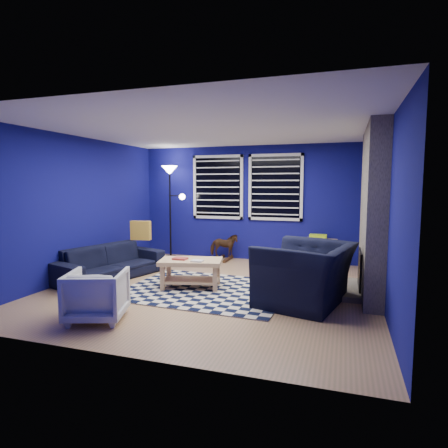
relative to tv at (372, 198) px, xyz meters
name	(u,v)px	position (x,y,z in m)	size (l,w,h in m)	color
floor	(212,289)	(-2.45, -2.00, -1.40)	(5.00, 5.00, 0.00)	tan
ceiling	(212,129)	(-2.45, -2.00, 1.10)	(5.00, 5.00, 0.00)	white
wall_back	(251,203)	(-2.45, 0.50, -0.15)	(5.00, 5.00, 0.00)	navy
wall_left	(79,208)	(-4.95, -2.00, -0.15)	(5.00, 5.00, 0.00)	navy
wall_right	(385,215)	(0.05, -2.00, -0.15)	(5.00, 5.00, 0.00)	navy
fireplace	(371,215)	(-0.09, -1.50, -0.20)	(0.65, 2.00, 2.50)	gray
window_left	(218,187)	(-3.20, 0.46, 0.20)	(1.17, 0.06, 1.42)	black
window_right	(275,187)	(-1.90, 0.46, 0.20)	(1.17, 0.06, 1.42)	black
tv	(372,198)	(0.00, 0.00, 0.00)	(0.07, 1.00, 0.58)	black
rug	(206,290)	(-2.51, -2.11, -1.39)	(2.50, 2.00, 0.02)	black
sofa	(110,262)	(-4.40, -1.92, -1.11)	(0.78, 1.99, 0.58)	black
armchair_big	(306,274)	(-0.96, -2.31, -0.98)	(1.14, 1.31, 0.85)	black
armchair_bent	(97,295)	(-3.33, -3.74, -1.09)	(0.66, 0.68, 0.62)	gray
rocking_horse	(224,245)	(-2.97, 0.21, -1.07)	(0.61, 0.28, 0.52)	#4C2D18
coffee_table	(191,267)	(-2.79, -2.07, -1.06)	(1.08, 0.77, 0.49)	tan
cabinet	(318,252)	(-0.97, 0.25, -1.11)	(0.77, 0.62, 0.65)	tan
floor_lamp	(171,183)	(-4.19, 0.13, 0.30)	(0.56, 0.35, 2.07)	black
throw_pillow	(141,230)	(-4.25, -1.11, -0.63)	(0.39, 0.12, 0.37)	gold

